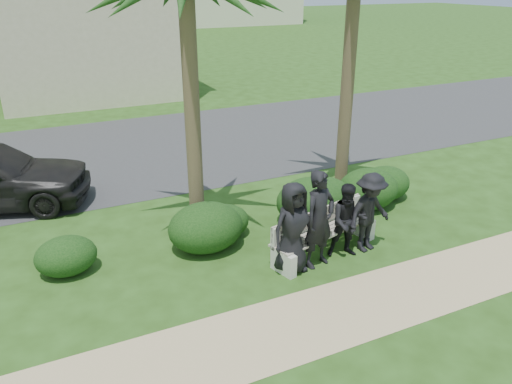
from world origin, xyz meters
The scene contains 16 objects.
ground centered at (0.00, 0.00, 0.00)m, with size 160.00×160.00×0.00m, color #234012.
footpath centered at (0.00, -1.80, 0.00)m, with size 30.00×1.60×0.01m, color tan.
asphalt_street centered at (0.00, 8.00, 0.00)m, with size 160.00×8.00×0.01m, color #2D2D30.
stucco_bldg_right centered at (-1.00, 18.00, 3.66)m, with size 8.40×8.40×7.30m.
park_bench centered at (0.79, 0.00, 0.39)m, with size 2.58×1.15×0.85m.
man_a centered at (-0.13, -0.31, 0.89)m, with size 0.87×0.57×1.78m, color black.
man_b centered at (0.42, -0.33, 0.96)m, with size 0.70×0.46×1.92m, color black.
man_c centered at (1.11, -0.28, 0.76)m, with size 0.74×0.57×1.52m, color black.
man_d centered at (1.62, -0.28, 0.83)m, with size 1.07×0.62×1.66m, color black.
hedge_a centered at (-3.97, 1.41, 0.37)m, with size 1.13×0.93×0.74m, color black.
hedge_b centered at (-1.31, 1.17, 0.50)m, with size 1.54×1.27×1.00m, color black.
hedge_c centered at (-0.78, 1.50, 0.36)m, with size 1.09×0.90×0.71m, color black.
hedge_d centered at (1.25, 1.31, 0.53)m, with size 1.63×1.35×1.06m, color black.
hedge_e centered at (1.57, 1.41, 0.49)m, with size 1.51×1.24×0.98m, color black.
hedge_f centered at (3.58, 1.64, 0.42)m, with size 1.30×1.07×0.85m, color black.
hedge_extra centered at (2.88, 1.41, 0.49)m, with size 1.51×1.24×0.98m, color black.
Camera 1 is at (-4.19, -7.36, 5.12)m, focal length 35.00 mm.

